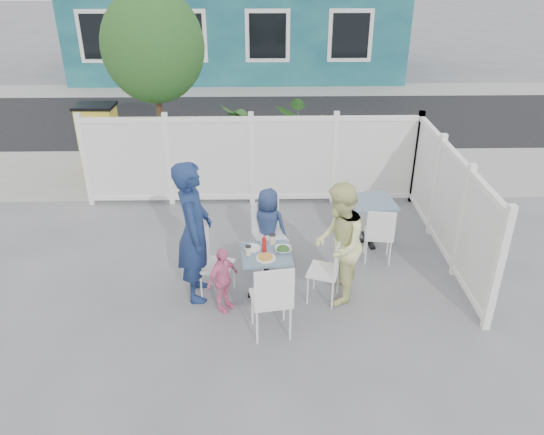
{
  "coord_description": "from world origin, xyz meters",
  "views": [
    {
      "loc": [
        0.27,
        -6.3,
        4.22
      ],
      "look_at": [
        0.4,
        -0.07,
        0.97
      ],
      "focal_mm": 35.0,
      "sensor_mm": 36.0,
      "label": 1
    }
  ],
  "objects_px": {
    "utility_cabinet": "(100,140)",
    "chair_near": "(272,296)",
    "chair_right": "(330,267)",
    "main_table": "(266,263)",
    "woman": "(339,244)",
    "chair_left": "(211,260)",
    "chair_back": "(268,229)",
    "man": "(194,232)",
    "boy": "(268,226)",
    "toddler": "(223,280)",
    "spare_table": "(371,210)"
  },
  "relations": [
    {
      "from": "chair_right",
      "to": "woman",
      "type": "distance_m",
      "value": 0.32
    },
    {
      "from": "chair_back",
      "to": "man",
      "type": "height_order",
      "value": "man"
    },
    {
      "from": "main_table",
      "to": "woman",
      "type": "bearing_deg",
      "value": -3.44
    },
    {
      "from": "main_table",
      "to": "chair_near",
      "type": "distance_m",
      "value": 0.83
    },
    {
      "from": "chair_left",
      "to": "chair_back",
      "type": "bearing_deg",
      "value": 152.19
    },
    {
      "from": "man",
      "to": "toddler",
      "type": "distance_m",
      "value": 0.71
    },
    {
      "from": "main_table",
      "to": "boy",
      "type": "relative_size",
      "value": 0.59
    },
    {
      "from": "woman",
      "to": "boy",
      "type": "distance_m",
      "value": 1.32
    },
    {
      "from": "toddler",
      "to": "spare_table",
      "type": "bearing_deg",
      "value": -12.13
    },
    {
      "from": "chair_near",
      "to": "boy",
      "type": "distance_m",
      "value": 1.73
    },
    {
      "from": "main_table",
      "to": "woman",
      "type": "relative_size",
      "value": 0.42
    },
    {
      "from": "chair_right",
      "to": "main_table",
      "type": "bearing_deg",
      "value": 102.06
    },
    {
      "from": "man",
      "to": "toddler",
      "type": "relative_size",
      "value": 2.14
    },
    {
      "from": "main_table",
      "to": "woman",
      "type": "distance_m",
      "value": 0.97
    },
    {
      "from": "chair_left",
      "to": "woman",
      "type": "height_order",
      "value": "woman"
    },
    {
      "from": "utility_cabinet",
      "to": "chair_right",
      "type": "relative_size",
      "value": 1.49
    },
    {
      "from": "main_table",
      "to": "chair_right",
      "type": "height_order",
      "value": "chair_right"
    },
    {
      "from": "woman",
      "to": "chair_back",
      "type": "bearing_deg",
      "value": -126.06
    },
    {
      "from": "main_table",
      "to": "spare_table",
      "type": "relative_size",
      "value": 0.93
    },
    {
      "from": "utility_cabinet",
      "to": "chair_near",
      "type": "bearing_deg",
      "value": -55.27
    },
    {
      "from": "chair_back",
      "to": "man",
      "type": "relative_size",
      "value": 0.49
    },
    {
      "from": "chair_left",
      "to": "boy",
      "type": "relative_size",
      "value": 0.8
    },
    {
      "from": "utility_cabinet",
      "to": "woman",
      "type": "height_order",
      "value": "woman"
    },
    {
      "from": "woman",
      "to": "boy",
      "type": "bearing_deg",
      "value": -127.12
    },
    {
      "from": "chair_left",
      "to": "chair_near",
      "type": "relative_size",
      "value": 0.9
    },
    {
      "from": "chair_back",
      "to": "boy",
      "type": "bearing_deg",
      "value": -113.89
    },
    {
      "from": "toddler",
      "to": "woman",
      "type": "bearing_deg",
      "value": -41.48
    },
    {
      "from": "utility_cabinet",
      "to": "chair_near",
      "type": "relative_size",
      "value": 1.31
    },
    {
      "from": "main_table",
      "to": "chair_right",
      "type": "bearing_deg",
      "value": -7.35
    },
    {
      "from": "man",
      "to": "toddler",
      "type": "bearing_deg",
      "value": -136.36
    },
    {
      "from": "main_table",
      "to": "spare_table",
      "type": "distance_m",
      "value": 2.16
    },
    {
      "from": "man",
      "to": "boy",
      "type": "relative_size",
      "value": 1.66
    },
    {
      "from": "chair_back",
      "to": "boy",
      "type": "xyz_separation_m",
      "value": [
        0.0,
        0.03,
        0.03
      ]
    },
    {
      "from": "chair_right",
      "to": "chair_back",
      "type": "xyz_separation_m",
      "value": [
        -0.78,
        0.97,
        0.02
      ]
    },
    {
      "from": "main_table",
      "to": "chair_left",
      "type": "bearing_deg",
      "value": 174.79
    },
    {
      "from": "man",
      "to": "utility_cabinet",
      "type": "bearing_deg",
      "value": 25.23
    },
    {
      "from": "chair_left",
      "to": "chair_back",
      "type": "height_order",
      "value": "chair_back"
    },
    {
      "from": "chair_left",
      "to": "woman",
      "type": "xyz_separation_m",
      "value": [
        1.64,
        -0.12,
        0.29
      ]
    },
    {
      "from": "chair_right",
      "to": "toddler",
      "type": "bearing_deg",
      "value": 116.29
    },
    {
      "from": "chair_left",
      "to": "man",
      "type": "relative_size",
      "value": 0.48
    },
    {
      "from": "utility_cabinet",
      "to": "chair_back",
      "type": "xyz_separation_m",
      "value": [
        3.36,
        -3.6,
        -0.12
      ]
    },
    {
      "from": "spare_table",
      "to": "toddler",
      "type": "relative_size",
      "value": 0.83
    },
    {
      "from": "chair_left",
      "to": "chair_near",
      "type": "height_order",
      "value": "chair_near"
    },
    {
      "from": "main_table",
      "to": "boy",
      "type": "distance_m",
      "value": 0.9
    },
    {
      "from": "utility_cabinet",
      "to": "chair_left",
      "type": "xyz_separation_m",
      "value": [
        2.6,
        -4.41,
        -0.13
      ]
    },
    {
      "from": "chair_back",
      "to": "chair_near",
      "type": "distance_m",
      "value": 1.69
    },
    {
      "from": "utility_cabinet",
      "to": "toddler",
      "type": "xyz_separation_m",
      "value": [
        2.77,
        -4.74,
        -0.22
      ]
    },
    {
      "from": "chair_near",
      "to": "man",
      "type": "distance_m",
      "value": 1.37
    },
    {
      "from": "chair_left",
      "to": "man",
      "type": "xyz_separation_m",
      "value": [
        -0.19,
        -0.0,
        0.42
      ]
    },
    {
      "from": "chair_near",
      "to": "man",
      "type": "bearing_deg",
      "value": 128.29
    }
  ]
}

